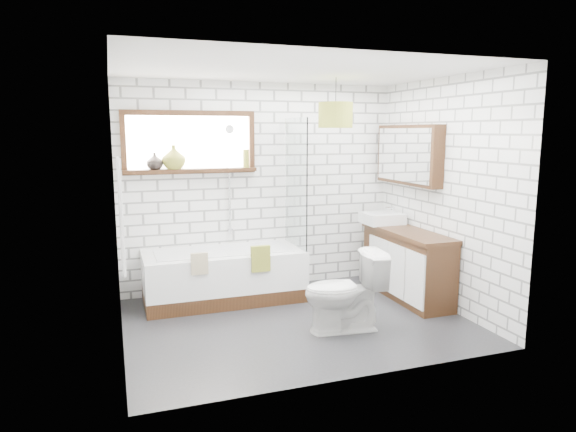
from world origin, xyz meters
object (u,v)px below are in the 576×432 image
object	(u,v)px
vanity	(407,264)
pendant	(336,115)
toilet	(344,292)
basin	(382,218)
bathtub	(224,276)

from	to	relation	value
vanity	pendant	bearing A→B (deg)	167.18
toilet	pendant	size ratio (longest dim) A/B	2.10
basin	pendant	distance (m)	1.50
basin	pendant	xyz separation A→B (m)	(-0.79, -0.31, 1.24)
bathtub	toilet	size ratio (longest dim) A/B	2.28
basin	pendant	bearing A→B (deg)	-158.74
bathtub	vanity	world-z (taller)	vanity
bathtub	toilet	xyz separation A→B (m)	(0.91, -1.28, 0.10)
vanity	basin	xyz separation A→B (m)	(-0.06, 0.50, 0.46)
vanity	basin	world-z (taller)	basin
bathtub	toilet	distance (m)	1.57
bathtub	vanity	distance (m)	2.12
toilet	pendant	distance (m)	1.94
bathtub	basin	size ratio (longest dim) A/B	3.93
vanity	basin	bearing A→B (deg)	96.84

